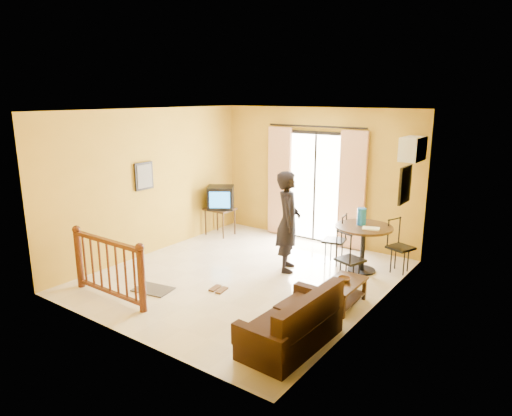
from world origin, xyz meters
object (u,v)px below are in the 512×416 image
Objects in this scene: coffee_table at (343,290)px; standing_person at (288,221)px; television at (221,197)px; sofa at (294,326)px; dining_table at (363,235)px.

standing_person is (-1.42, 0.75, 0.64)m from coffee_table.
television is 0.88× the size of coffee_table.
television reaches higher than coffee_table.
coffee_table is 0.47× the size of standing_person.
standing_person is (-1.42, 2.13, 0.62)m from sofa.
television is at bearing 38.44° from standing_person.
standing_person is (-1.11, -0.70, 0.23)m from dining_table.
standing_person is at bearing -55.85° from television.
television is at bearing 155.87° from coffee_table.
dining_table is (3.40, -0.21, -0.19)m from television.
coffee_table is 1.38m from sofa.
television is 0.41× the size of standing_person.
standing_person reaches higher than coffee_table.
sofa is at bearing -90.11° from coffee_table.
standing_person is at bearing -147.63° from dining_table.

